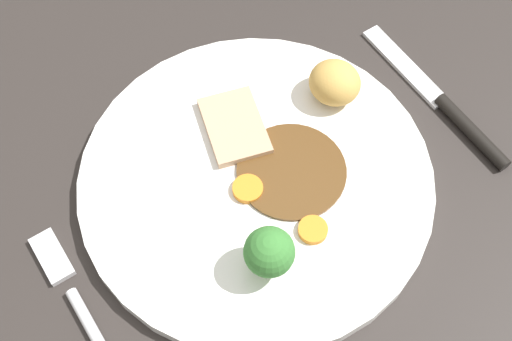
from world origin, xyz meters
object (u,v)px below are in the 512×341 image
(roast_potato_left, at_px, (336,84))
(fork, at_px, (79,306))
(carrot_coin_back, at_px, (249,188))
(dinner_plate, at_px, (256,180))
(knife, at_px, (446,106))
(meat_slice_main, at_px, (234,126))
(broccoli_floret, at_px, (269,253))
(carrot_coin_front, at_px, (313,230))

(roast_potato_left, bearing_deg, fork, -173.35)
(carrot_coin_back, relative_size, fork, 0.16)
(dinner_plate, bearing_deg, knife, -11.70)
(meat_slice_main, distance_m, broccoli_floret, 0.13)
(dinner_plate, relative_size, knife, 1.60)
(dinner_plate, relative_size, fork, 1.93)
(carrot_coin_front, bearing_deg, dinner_plate, 96.04)
(meat_slice_main, relative_size, roast_potato_left, 1.52)
(broccoli_floret, bearing_deg, knife, 8.21)
(meat_slice_main, xyz_separation_m, roast_potato_left, (0.09, -0.02, 0.01))
(roast_potato_left, relative_size, fork, 0.30)
(meat_slice_main, bearing_deg, broccoli_floret, -113.47)
(carrot_coin_front, relative_size, carrot_coin_back, 0.94)
(fork, distance_m, knife, 0.36)
(dinner_plate, xyz_separation_m, broccoli_floret, (-0.04, -0.07, 0.04))
(dinner_plate, height_order, carrot_coin_front, carrot_coin_front)
(carrot_coin_front, distance_m, carrot_coin_back, 0.06)
(roast_potato_left, relative_size, knife, 0.25)
(carrot_coin_back, bearing_deg, dinner_plate, 28.22)
(dinner_plate, xyz_separation_m, fork, (-0.17, -0.01, -0.00))
(dinner_plate, height_order, fork, dinner_plate)
(meat_slice_main, xyz_separation_m, knife, (0.17, -0.09, -0.01))
(meat_slice_main, relative_size, broccoli_floret, 1.42)
(carrot_coin_front, xyz_separation_m, carrot_coin_back, (-0.02, 0.06, 0.00))
(carrot_coin_back, height_order, fork, carrot_coin_back)
(roast_potato_left, xyz_separation_m, knife, (0.08, -0.06, -0.03))
(dinner_plate, distance_m, meat_slice_main, 0.05)
(dinner_plate, bearing_deg, fork, -177.64)
(dinner_plate, xyz_separation_m, roast_potato_left, (0.10, 0.03, 0.03))
(carrot_coin_back, bearing_deg, knife, -9.10)
(meat_slice_main, xyz_separation_m, carrot_coin_back, (-0.02, -0.06, -0.00))
(meat_slice_main, height_order, fork, meat_slice_main)
(meat_slice_main, xyz_separation_m, carrot_coin_front, (-0.01, -0.12, -0.00))
(broccoli_floret, bearing_deg, meat_slice_main, 66.53)
(roast_potato_left, distance_m, knife, 0.10)
(dinner_plate, bearing_deg, broccoli_floret, -119.07)
(carrot_coin_front, bearing_deg, broccoli_floret, -175.80)
(meat_slice_main, height_order, broccoli_floret, broccoli_floret)
(roast_potato_left, distance_m, fork, 0.28)
(carrot_coin_front, distance_m, fork, 0.19)
(dinner_plate, bearing_deg, meat_slice_main, 75.46)
(meat_slice_main, distance_m, knife, 0.19)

